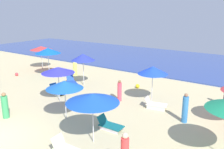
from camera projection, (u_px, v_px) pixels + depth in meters
ocean at (170, 61)px, 29.60m from camera, size 60.00×14.92×0.12m
umbrella_0 at (93, 98)px, 11.06m from camera, size 2.48×2.48×2.43m
lounge_chair_0_0 at (110, 125)px, 12.82m from camera, size 1.38×0.68×0.66m
lounge_chair_0_1 at (65, 149)px, 10.51m from camera, size 1.26×0.71×0.78m
umbrella_1 at (58, 70)px, 16.18m from camera, size 2.21×2.21×2.42m
lounge_chair_1_0 at (57, 91)px, 18.00m from camera, size 1.39×0.78×0.77m
umbrella_3 at (83, 57)px, 19.73m from camera, size 1.94×1.94×2.63m
lounge_chair_3_0 at (72, 82)px, 20.41m from camera, size 1.57×1.26×0.69m
umbrella_4 at (48, 51)px, 22.58m from camera, size 2.37×2.37×2.67m
umbrella_5 at (153, 70)px, 16.07m from camera, size 2.00×2.00×2.49m
lounge_chair_5_0 at (155, 104)px, 15.52m from camera, size 1.46×0.90×0.68m
umbrella_7 at (41, 48)px, 25.44m from camera, size 2.30×2.30×2.38m
umbrella_8 at (65, 85)px, 13.45m from camera, size 2.07×2.07×2.31m
beachgoer_1 at (185, 109)px, 13.46m from camera, size 0.34×0.34×1.70m
beachgoer_2 at (120, 91)px, 16.66m from camera, size 0.40×0.40×1.48m
beachgoer_3 at (75, 67)px, 23.21m from camera, size 0.51×0.51×1.62m
beachgoer_4 at (5, 106)px, 14.04m from camera, size 0.52×0.52×1.54m
beach_ball_0 at (138, 86)px, 19.52m from camera, size 0.33×0.33×0.33m
beach_ball_1 at (17, 74)px, 23.13m from camera, size 0.30×0.30×0.30m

